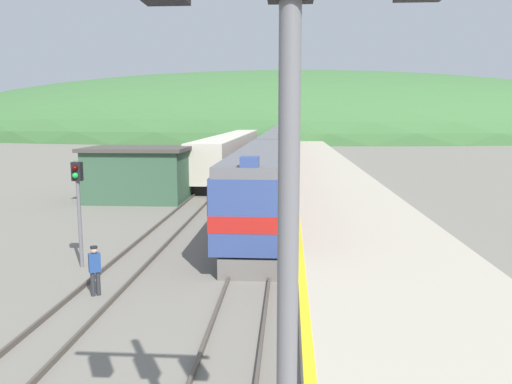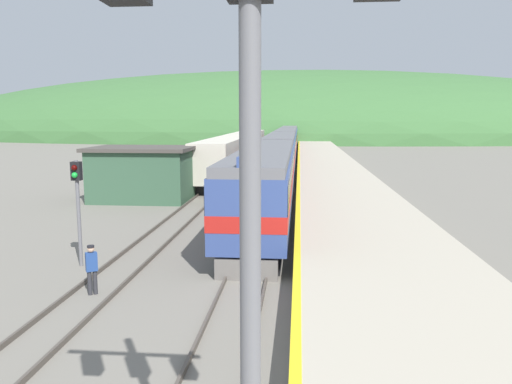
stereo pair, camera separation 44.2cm
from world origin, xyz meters
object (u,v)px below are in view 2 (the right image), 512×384
at_px(carriage_fifth, 291,133).
at_px(signal_post_siding, 77,191).
at_px(siding_train, 239,151).
at_px(track_worker, 92,267).
at_px(carriage_second, 281,153).
at_px(express_train_lead_car, 266,181).
at_px(carriage_fourth, 289,136).
at_px(signal_mast_main, 250,82).
at_px(carriage_third, 286,142).

bearing_deg(carriage_fifth, signal_post_siding, -93.89).
height_order(siding_train, track_worker, siding_train).
bearing_deg(carriage_second, signal_post_siding, -101.69).
bearing_deg(express_train_lead_car, carriage_fourth, 90.00).
xyz_separation_m(carriage_fourth, track_worker, (-4.85, -78.15, -1.26)).
bearing_deg(express_train_lead_car, carriage_second, 90.00).
bearing_deg(siding_train, track_worker, -90.03).
distance_m(carriage_fifth, signal_mast_main, 110.54).
bearing_deg(signal_post_siding, carriage_fourth, 84.99).
relative_size(carriage_second, signal_post_siding, 5.04).
height_order(carriage_third, signal_mast_main, signal_mast_main).
xyz_separation_m(carriage_third, signal_mast_main, (1.37, -67.12, 3.87)).
bearing_deg(track_worker, carriage_second, 82.07).
bearing_deg(signal_post_siding, signal_mast_main, -59.72).
bearing_deg(carriage_fifth, siding_train, -94.59).
distance_m(carriage_third, signal_post_siding, 53.90).
relative_size(signal_post_siding, track_worker, 2.50).
xyz_separation_m(express_train_lead_car, carriage_third, (0.00, 44.09, -0.01)).
bearing_deg(track_worker, carriage_fifth, 87.22).
xyz_separation_m(carriage_fourth, signal_post_siding, (-6.59, -75.16, 0.76)).
height_order(express_train_lead_car, track_worker, express_train_lead_car).
relative_size(carriage_fourth, signal_mast_main, 2.37).
distance_m(carriage_second, carriage_fourth, 43.34).
relative_size(carriage_second, carriage_third, 1.00).
height_order(carriage_fifth, siding_train, carriage_fifth).
relative_size(signal_mast_main, track_worker, 5.32).
height_order(carriage_fifth, signal_mast_main, signal_mast_main).
xyz_separation_m(carriage_fifth, track_worker, (-4.85, -99.82, -1.26)).
bearing_deg(signal_post_siding, carriage_third, 82.98).
xyz_separation_m(express_train_lead_car, carriage_fourth, (0.00, 65.76, -0.01)).
distance_m(signal_mast_main, signal_post_siding, 16.08).
xyz_separation_m(carriage_second, siding_train, (-4.83, 4.91, -0.21)).
bearing_deg(express_train_lead_car, signal_mast_main, -86.59).
distance_m(carriage_second, carriage_third, 21.67).
relative_size(carriage_fourth, track_worker, 12.62).
height_order(carriage_third, carriage_fourth, same).
relative_size(express_train_lead_car, siding_train, 0.55).
bearing_deg(signal_mast_main, signal_post_siding, 120.28).
distance_m(express_train_lead_car, signal_post_siding, 11.51).
height_order(carriage_fourth, signal_post_siding, signal_post_siding).
bearing_deg(carriage_fourth, signal_mast_main, -89.12).
bearing_deg(carriage_third, signal_mast_main, -88.83).
distance_m(carriage_fourth, track_worker, 78.31).
xyz_separation_m(carriage_fifth, siding_train, (-4.83, -60.10, -0.21)).
distance_m(carriage_third, carriage_fourth, 21.67).
relative_size(carriage_fourth, siding_train, 0.53).
relative_size(carriage_fifth, track_worker, 12.62).
distance_m(carriage_fourth, signal_mast_main, 88.88).
height_order(express_train_lead_car, carriage_third, express_train_lead_car).
bearing_deg(track_worker, signal_post_siding, 120.13).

